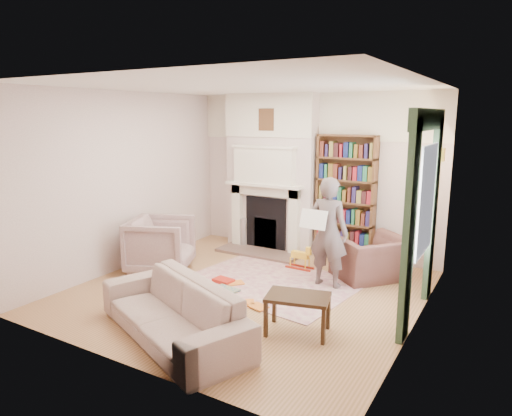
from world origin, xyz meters
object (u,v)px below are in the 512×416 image
Objects in this scene: coffee_table at (298,314)px; bookcase at (346,191)px; armchair_left at (161,245)px; paraffin_heater at (243,232)px; armchair_reading at (370,258)px; sofa at (173,311)px; man_reading at (328,232)px; rocking_horse at (300,257)px.

bookcase is at bearing 85.63° from coffee_table.
armchair_left is 1.71× the size of paraffin_heater.
armchair_left is 2.90m from coffee_table.
armchair_reading is at bearing -89.84° from armchair_left.
sofa is 3.68m from paraffin_heater.
coffee_table is (0.26, -1.54, -0.57)m from man_reading.
coffee_table is at bearing 57.76° from sofa.
paraffin_heater is (-2.58, 0.53, -0.05)m from armchair_reading.
armchair_reading is at bearing 8.98° from rocking_horse.
paraffin_heater is (-2.39, 2.67, 0.05)m from coffee_table.
bookcase is at bearing 102.98° from sofa.
armchair_reading is (0.68, -0.75, -0.85)m from bookcase.
bookcase reaches higher than armchair_reading.
armchair_reading reaches higher than paraffin_heater.
armchair_reading is 0.63× the size of man_reading.
armchair_left is 2.21m from rocking_horse.
man_reading is at bearing -27.84° from paraffin_heater.
bookcase is 3.84m from sofa.
sofa is at bearing -158.74° from armchair_left.
paraffin_heater reaches higher than coffee_table.
rocking_horse is (-0.41, -0.89, -0.98)m from bookcase.
rocking_horse is (-0.65, 0.46, -0.60)m from man_reading.
armchair_left is 0.44× the size of sofa.
bookcase reaches higher than paraffin_heater.
rocking_horse is at bearing -32.07° from man_reading.
man_reading is at bearing -33.76° from rocking_horse.
bookcase is 4.20× the size of rocking_horse.
rocking_horse is at bearing 100.30° from coffee_table.
paraffin_heater is at bearing -24.69° from man_reading.
armchair_left is 1.89m from paraffin_heater.
bookcase is 3.36× the size of paraffin_heater.
sofa is at bearing -159.31° from coffee_table.
sofa is 4.89× the size of rocking_horse.
armchair_left is (-2.27, -2.06, -0.75)m from bookcase.
bookcase is at bearing -71.61° from armchair_left.
coffee_table is 3.59m from paraffin_heater.
coffee_table is at bearing -130.42° from armchair_left.
rocking_horse is at bearing 108.09° from sofa.
armchair_left is 0.59× the size of man_reading.
armchair_reading is 1.82× the size of paraffin_heater.
coffee_table is at bearing -80.29° from bookcase.
bookcase is 1.42m from man_reading.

